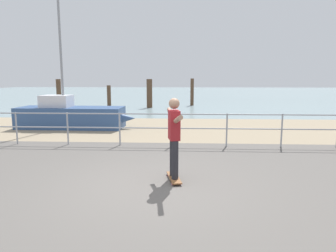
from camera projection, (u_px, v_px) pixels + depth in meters
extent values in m
cube|color=#605B56|center=(146.00, 207.00, 5.15)|extent=(24.00, 10.00, 0.04)
cube|color=tan|center=(169.00, 128.00, 13.04)|extent=(24.00, 6.00, 0.04)
cube|color=#849EA3|center=(179.00, 94.00, 40.66)|extent=(72.00, 50.00, 0.04)
cylinder|color=#9EA0A5|center=(16.00, 128.00, 9.85)|extent=(0.05, 0.05, 1.05)
cylinder|color=#9EA0A5|center=(68.00, 129.00, 9.76)|extent=(0.05, 0.05, 1.05)
cylinder|color=#9EA0A5|center=(120.00, 129.00, 9.68)|extent=(0.05, 0.05, 1.05)
cylinder|color=#9EA0A5|center=(173.00, 130.00, 9.59)|extent=(0.05, 0.05, 1.05)
cylinder|color=#9EA0A5|center=(227.00, 130.00, 9.50)|extent=(0.05, 0.05, 1.05)
cylinder|color=#9EA0A5|center=(282.00, 131.00, 9.42)|extent=(0.05, 0.05, 1.05)
cylinder|color=#9EA0A5|center=(146.00, 114.00, 9.56)|extent=(11.69, 0.04, 0.04)
cylinder|color=#9EA0A5|center=(146.00, 128.00, 9.62)|extent=(11.69, 0.04, 0.04)
cube|color=#335184|center=(71.00, 118.00, 13.04)|extent=(4.43, 1.48, 0.90)
cone|color=#335184|center=(122.00, 118.00, 12.89)|extent=(1.11, 0.79, 0.77)
cylinder|color=gray|center=(61.00, 49.00, 12.62)|extent=(0.10, 0.10, 4.81)
cube|color=silver|center=(56.00, 101.00, 12.98)|extent=(1.22, 0.92, 0.50)
cube|color=brown|center=(174.00, 178.00, 6.44)|extent=(0.36, 0.82, 0.02)
cylinder|color=#E5598C|center=(168.00, 175.00, 6.71)|extent=(0.04, 0.06, 0.06)
cylinder|color=#E5598C|center=(175.00, 175.00, 6.73)|extent=(0.04, 0.06, 0.06)
cylinder|color=#E5598C|center=(172.00, 184.00, 6.16)|extent=(0.04, 0.06, 0.06)
cylinder|color=#E5598C|center=(180.00, 184.00, 6.18)|extent=(0.04, 0.06, 0.06)
cylinder|color=#26262B|center=(173.00, 157.00, 6.49)|extent=(0.14, 0.14, 0.80)
cylinder|color=#26262B|center=(175.00, 160.00, 6.26)|extent=(0.14, 0.14, 0.80)
cube|color=maroon|center=(174.00, 125.00, 6.27)|extent=(0.27, 0.39, 0.60)
sphere|color=#9E755B|center=(174.00, 103.00, 6.20)|extent=(0.22, 0.22, 0.22)
cylinder|color=#9E755B|center=(171.00, 114.00, 6.67)|extent=(0.20, 0.56, 0.23)
cylinder|color=#9E755B|center=(178.00, 119.00, 5.80)|extent=(0.20, 0.56, 0.23)
cylinder|color=#513826|center=(59.00, 94.00, 20.96)|extent=(0.32, 0.32, 2.02)
cylinder|color=#513826|center=(109.00, 96.00, 22.47)|extent=(0.28, 0.28, 1.56)
cylinder|color=#513826|center=(149.00, 94.00, 21.65)|extent=(0.40, 0.40, 2.02)
cylinder|color=#513826|center=(192.00, 92.00, 23.38)|extent=(0.26, 0.26, 2.05)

